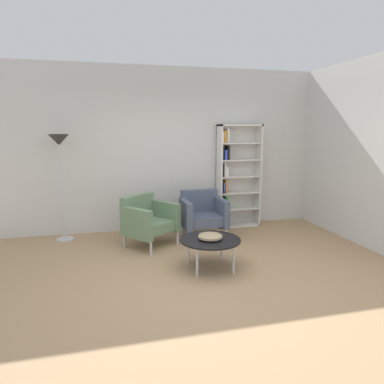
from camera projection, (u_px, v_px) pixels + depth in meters
ground_plane at (202, 281)px, 4.20m from camera, size 8.32×8.32×0.00m
plaster_back_panel at (166, 150)px, 6.29m from camera, size 6.40×0.12×2.90m
plaster_right_partition at (375, 154)px, 5.19m from camera, size 0.12×5.20×2.90m
bookshelf_tall at (235, 177)px, 6.48m from camera, size 0.80×0.30×1.90m
coffee_table_low at (210, 241)px, 4.55m from camera, size 0.80×0.80×0.40m
decorative_bowl at (210, 236)px, 4.53m from camera, size 0.32×0.32×0.05m
armchair_corner_red at (203, 213)px, 5.87m from camera, size 0.73×0.67×0.78m
armchair_by_bookshelf at (148, 219)px, 5.46m from camera, size 0.95×0.94×0.78m
floor_lamp_torchiere at (60, 153)px, 5.51m from camera, size 0.32×0.32×1.74m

